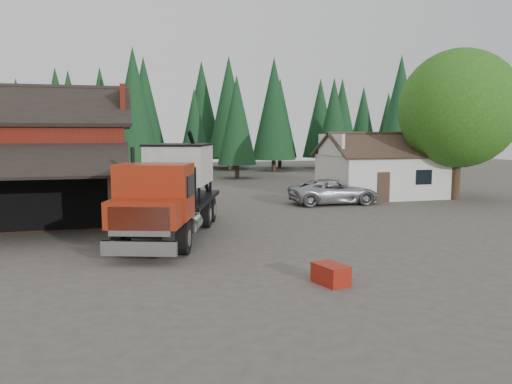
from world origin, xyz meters
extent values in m
plane|color=#4A433A|center=(0.00, 0.00, 0.00)|extent=(120.00, 120.00, 0.00)
cube|color=maroon|center=(-11.00, 10.00, 2.50)|extent=(12.00, 10.00, 5.00)
cube|color=black|center=(-11.00, 12.50, 6.00)|extent=(12.80, 5.53, 2.35)
cube|color=maroon|center=(-5.00, 10.00, 6.00)|extent=(0.25, 7.00, 2.00)
cylinder|color=#382619|center=(-5.60, 2.10, 1.40)|extent=(0.20, 0.20, 2.80)
cube|color=silver|center=(13.00, 13.00, 1.50)|extent=(8.00, 6.00, 3.00)
cube|color=#38281E|center=(13.00, 11.50, 3.75)|extent=(8.60, 3.42, 1.80)
cube|color=#38281E|center=(13.00, 14.50, 3.75)|extent=(8.60, 3.42, 1.80)
cube|color=silver|center=(9.00, 13.00, 3.75)|extent=(0.20, 4.20, 1.50)
cube|color=silver|center=(17.00, 13.00, 3.75)|extent=(0.20, 4.20, 1.50)
cube|color=#38281E|center=(11.50, 9.98, 1.00)|extent=(0.90, 0.06, 2.00)
cube|color=black|center=(14.50, 9.98, 1.60)|extent=(1.20, 0.06, 1.00)
cylinder|color=#382619|center=(17.00, 10.00, 1.60)|extent=(0.60, 0.60, 3.20)
sphere|color=#1C5A14|center=(17.00, 10.00, 6.20)|extent=(8.00, 8.00, 8.00)
sphere|color=#1C5A14|center=(15.80, 10.80, 5.00)|extent=(4.40, 4.40, 4.40)
sphere|color=#1C5A14|center=(18.00, 9.20, 5.30)|extent=(4.80, 4.80, 4.80)
cylinder|color=#382619|center=(6.00, 30.00, 0.80)|extent=(0.44, 0.44, 1.60)
cone|color=#113318|center=(6.00, 30.00, 5.90)|extent=(3.96, 3.96, 9.00)
cylinder|color=#382619|center=(22.00, 26.00, 0.80)|extent=(0.44, 0.44, 1.60)
cone|color=#113318|center=(22.00, 26.00, 6.90)|extent=(4.84, 4.84, 11.00)
cylinder|color=#382619|center=(-4.00, 34.00, 0.80)|extent=(0.44, 0.44, 1.60)
cone|color=#113318|center=(-4.00, 34.00, 7.40)|extent=(5.28, 5.28, 12.00)
cylinder|color=black|center=(-5.17, -0.46, 0.62)|extent=(0.76, 1.31, 1.25)
cylinder|color=black|center=(-2.90, -1.18, 0.62)|extent=(0.76, 1.31, 1.25)
cylinder|color=black|center=(-3.52, 4.73, 0.62)|extent=(0.76, 1.31, 1.25)
cylinder|color=black|center=(-1.25, 4.01, 0.62)|extent=(0.76, 1.31, 1.25)
cylinder|color=black|center=(-3.04, 6.24, 0.62)|extent=(0.76, 1.31, 1.25)
cylinder|color=black|center=(-0.77, 5.52, 0.62)|extent=(0.76, 1.31, 1.25)
cube|color=black|center=(-2.94, 2.64, 1.08)|extent=(4.15, 9.68, 0.45)
cube|color=silver|center=(-4.57, -2.50, 0.62)|extent=(2.55, 0.99, 0.51)
cube|color=silver|center=(-4.54, -2.39, 1.53)|extent=(2.09, 0.76, 1.02)
cube|color=maroon|center=(-4.33, -1.74, 1.70)|extent=(2.88, 2.18, 0.96)
cube|color=maroon|center=(-3.88, -0.34, 2.33)|extent=(3.18, 2.66, 2.10)
cube|color=black|center=(-4.16, -1.20, 2.67)|extent=(2.30, 0.81, 1.02)
cylinder|color=black|center=(-4.65, 0.98, 2.95)|extent=(0.20, 0.20, 2.04)
cube|color=black|center=(-3.54, 0.75, 2.27)|extent=(2.69, 0.97, 1.82)
cube|color=black|center=(-2.45, 4.15, 1.38)|extent=(4.75, 7.15, 0.18)
cube|color=beige|center=(-2.45, 4.15, 3.06)|extent=(3.62, 4.36, 1.82)
cone|color=beige|center=(-2.45, 4.15, 1.93)|extent=(3.14, 3.14, 0.79)
cube|color=black|center=(-2.45, 4.15, 3.99)|extent=(3.77, 4.50, 0.09)
cylinder|color=black|center=(-1.32, 5.46, 2.95)|extent=(1.53, 2.22, 3.46)
cube|color=maroon|center=(-2.28, 6.95, 1.70)|extent=(0.92, 1.07, 0.51)
cylinder|color=silver|center=(-2.42, -0.03, 0.96)|extent=(0.95, 1.27, 0.64)
imported|color=#A7A9AE|center=(8.00, 10.00, 0.80)|extent=(5.87, 2.86, 1.61)
cube|color=maroon|center=(0.96, -6.00, 0.30)|extent=(0.98, 1.25, 0.60)
camera|label=1|loc=(-4.90, -19.59, 4.50)|focal=35.00mm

